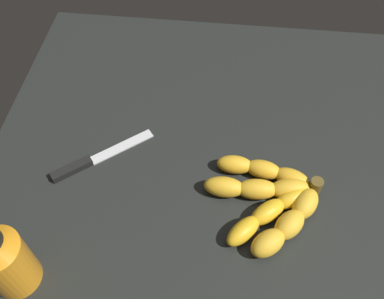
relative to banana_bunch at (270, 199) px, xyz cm
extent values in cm
cube|color=black|center=(-4.24, -9.80, -3.20)|extent=(81.37, 76.24, 3.16)
ellipsoid|color=gold|center=(-4.26, 3.48, -0.09)|extent=(4.85, 6.59, 3.07)
ellipsoid|color=gold|center=(-5.46, -1.07, -0.09)|extent=(4.08, 6.36, 3.07)
ellipsoid|color=gold|center=(-5.93, -5.75, -0.09)|extent=(3.19, 5.97, 3.07)
ellipsoid|color=gold|center=(-2.21, 3.11, 0.03)|extent=(4.47, 6.99, 3.31)
ellipsoid|color=gold|center=(-1.50, -2.02, 0.03)|extent=(3.83, 6.73, 3.31)
ellipsoid|color=gold|center=(-1.36, -7.20, 0.03)|extent=(3.48, 6.57, 3.31)
ellipsoid|color=gold|center=(-0.78, 3.74, -0.14)|extent=(5.95, 6.94, 2.97)
ellipsoid|color=gold|center=(2.26, -0.31, -0.14)|extent=(6.40, 6.74, 2.97)
ellipsoid|color=gold|center=(5.82, -3.91, -0.14)|extent=(6.73, 6.42, 2.97)
ellipsoid|color=gold|center=(0.37, 5.35, 0.14)|extent=(6.72, 5.81, 3.53)
ellipsoid|color=gold|center=(4.19, 2.84, 0.14)|extent=(6.68, 6.33, 3.53)
ellipsoid|color=gold|center=(7.49, -0.31, 0.14)|extent=(6.43, 6.64, 3.53)
cylinder|color=brown|center=(-2.98, 7.13, 0.18)|extent=(2.00, 2.00, 3.00)
cylinder|color=orange|center=(15.72, -35.06, 3.27)|extent=(6.60, 6.60, 9.78)
cube|color=silver|center=(-8.53, -25.33, -1.32)|extent=(8.64, 10.10, 0.50)
cube|color=black|center=(-2.72, -32.54, -1.02)|extent=(5.64, 6.45, 1.20)
camera|label=1|loc=(34.32, -8.36, 57.40)|focal=39.78mm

